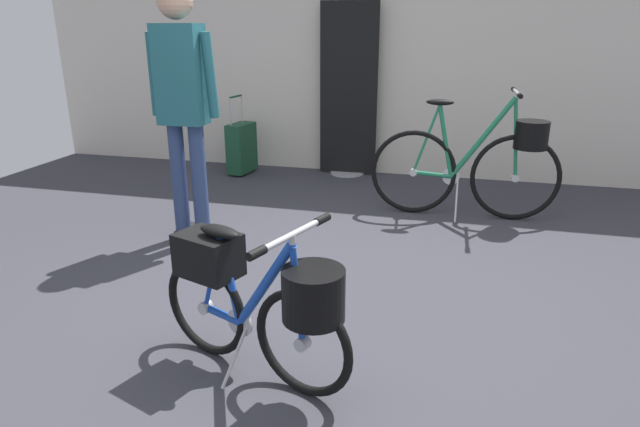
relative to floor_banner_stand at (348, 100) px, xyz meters
The scene contains 7 objects.
ground_plane 3.16m from the floor_banner_stand, 80.20° to the right, with size 8.06×8.06×0.00m, color #38383F.
back_wall 0.78m from the floor_banner_stand, 18.30° to the left, with size 8.06×0.10×2.70m, color silver.
floor_banner_stand is the anchor object (origin of this frame).
folding_bike_foreground 3.65m from the floor_banner_stand, 84.81° to the right, with size 1.02×0.55×0.76m.
display_bike_left 1.76m from the floor_banner_stand, 40.32° to the right, with size 1.53×0.53×1.06m.
visitor_near_wall 2.29m from the floor_banner_stand, 109.04° to the right, with size 0.54×0.29×1.79m.
rolling_suitcase 1.24m from the floor_banner_stand, 166.57° to the right, with size 0.23×0.38×0.83m.
Camera 1 is at (0.59, -2.60, 1.53)m, focal length 30.57 mm.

